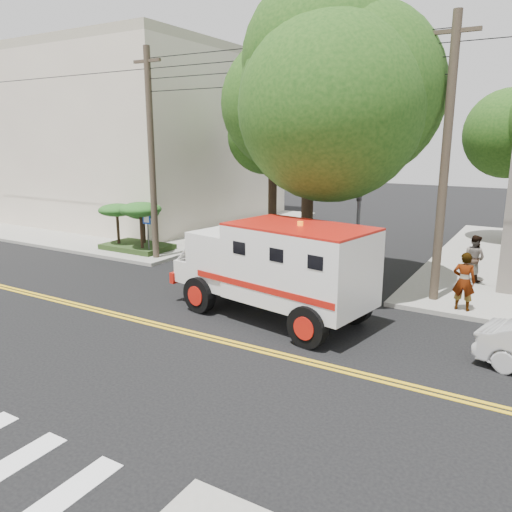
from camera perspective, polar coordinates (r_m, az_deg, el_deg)
The scene contains 13 objects.
ground at distance 14.88m, azimuth -10.55°, elevation -7.91°, with size 100.00×100.00×0.00m, color black.
sidewalk_nw at distance 33.39m, azimuth -12.88°, elevation 3.95°, with size 17.00×17.00×0.15m, color gray.
building_left at distance 35.44m, azimuth -14.02°, elevation 12.67°, with size 16.00×14.00×10.00m, color beige.
utility_pole_left at distance 22.11m, azimuth -11.84°, elevation 10.90°, with size 0.28×0.28×9.00m, color #382D23.
utility_pole_right at distance 16.83m, azimuth 20.76°, elevation 9.64°, with size 0.28×0.28×9.00m, color #382D23.
tree_main at distance 18.20m, azimuth 7.13°, elevation 19.12°, with size 6.08×5.70×9.85m.
tree_left at distance 25.15m, azimuth 2.37°, elevation 14.24°, with size 4.48×4.20×7.70m.
traffic_signal at distance 17.14m, azimuth 11.54°, elevation 2.62°, with size 0.15×0.18×3.60m.
accessibility_sign at distance 22.98m, azimuth -12.29°, elevation 3.09°, with size 0.45×0.10×2.02m.
palm_planter at distance 24.10m, azimuth -13.76°, elevation 4.16°, with size 3.52×2.63×2.36m.
armored_truck at distance 14.80m, azimuth 2.35°, elevation -0.98°, with size 6.79×3.54×2.95m.
pedestrian_a at distance 16.53m, azimuth 22.67°, elevation -2.69°, with size 0.67×0.44×1.83m, color gray.
pedestrian_b at distance 20.13m, azimuth 23.64°, elevation -0.20°, with size 0.84×0.65×1.73m, color gray.
Camera 1 is at (9.27, -10.34, 5.34)m, focal length 35.00 mm.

